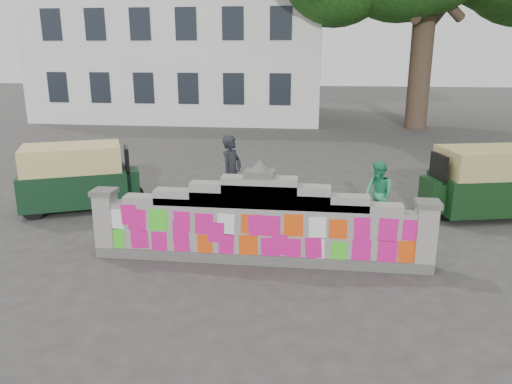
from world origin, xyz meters
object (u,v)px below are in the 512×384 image
(rickshaw_right, at_px, (488,182))
(pedestrian, at_px, (378,194))
(cyclist_bike, at_px, (232,199))
(rickshaw_left, at_px, (77,176))
(cyclist_rider, at_px, (232,184))

(rickshaw_right, bearing_deg, pedestrian, 7.22)
(cyclist_bike, distance_m, rickshaw_left, 4.05)
(cyclist_rider, bearing_deg, pedestrian, -67.02)
(cyclist_bike, xyz_separation_m, rickshaw_right, (6.06, 1.05, 0.35))
(cyclist_rider, bearing_deg, cyclist_bike, -67.50)
(cyclist_bike, relative_size, cyclist_rider, 1.12)
(rickshaw_left, relative_size, rickshaw_right, 0.97)
(cyclist_rider, relative_size, rickshaw_right, 0.57)
(cyclist_bike, bearing_deg, rickshaw_left, 107.27)
(pedestrian, bearing_deg, cyclist_rider, -120.82)
(rickshaw_left, bearing_deg, cyclist_rider, -29.62)
(cyclist_bike, height_order, pedestrian, pedestrian)
(cyclist_bike, xyz_separation_m, rickshaw_left, (-4.02, 0.37, 0.33))
(cyclist_bike, relative_size, rickshaw_right, 0.64)
(cyclist_bike, distance_m, cyclist_rider, 0.37)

